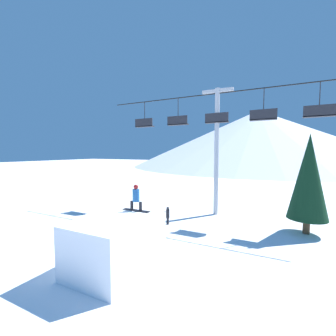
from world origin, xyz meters
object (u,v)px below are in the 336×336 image
(snow_ramp, at_px, (116,243))
(pine_tree_near, at_px, (309,177))
(distant_skier, at_px, (168,215))
(snowboarder, at_px, (136,198))

(snow_ramp, bearing_deg, pine_tree_near, 47.43)
(pine_tree_near, relative_size, distant_skier, 4.95)
(pine_tree_near, bearing_deg, snow_ramp, -132.57)
(snowboarder, bearing_deg, pine_tree_near, 42.95)
(snow_ramp, distance_m, distant_skier, 6.19)
(snowboarder, distance_m, distant_skier, 5.32)
(snowboarder, bearing_deg, distant_skier, 98.70)
(snowboarder, height_order, distant_skier, snowboarder)
(snow_ramp, distance_m, snowboarder, 2.17)
(snow_ramp, xyz_separation_m, distant_skier, (-0.62, 6.14, -0.43))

